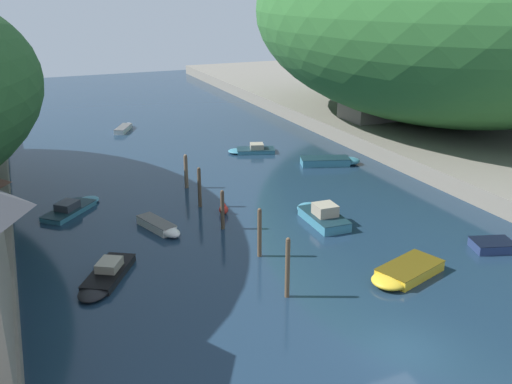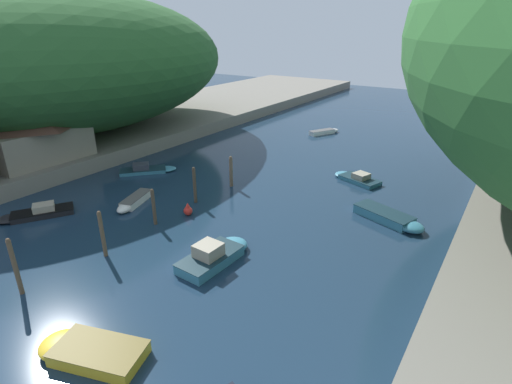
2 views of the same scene
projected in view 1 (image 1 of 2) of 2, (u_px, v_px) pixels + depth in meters
water_surface at (203, 170)px, 52.37m from camera, size 130.00×130.00×0.00m
right_bank at (441, 133)px, 62.29m from camera, size 22.00×120.00×1.53m
hillside_right at (437, 12)px, 61.86m from camera, size 36.88×51.64×23.49m
right_bank_cottage at (369, 100)px, 64.70m from camera, size 5.63×5.40×4.30m
boat_navy_launch at (321, 215)px, 40.94m from camera, size 2.31×5.48×1.49m
boat_mid_channel at (105, 276)px, 32.59m from camera, size 4.31×5.61×0.94m
boat_red_skiff at (498, 245)px, 36.49m from camera, size 3.50×2.61×0.61m
boat_far_right_bank at (125, 128)px, 66.79m from camera, size 3.09×4.60×0.56m
boat_cabin_cruiser at (251, 150)px, 57.78m from camera, size 5.06×3.27×0.92m
boat_open_rowboat at (161, 227)px, 39.23m from camera, size 2.45×4.45×0.62m
boat_white_cruiser at (73, 207)px, 42.77m from camera, size 5.07×5.30×0.94m
boat_small_dinghy at (404, 273)px, 32.90m from camera, size 5.44×3.56×0.64m
boat_yellow_tender at (332, 161)px, 53.80m from camera, size 5.91×3.48×0.72m
mooring_post_nearest at (288, 268)px, 30.42m from camera, size 0.26×0.26×3.52m
mooring_post_second at (260, 232)px, 35.12m from camera, size 0.26×0.26×3.23m
mooring_post_middle at (222, 210)px, 39.20m from camera, size 0.27×0.27×2.87m
mooring_post_fourth at (199, 187)px, 43.15m from camera, size 0.28×0.28×3.16m
mooring_post_farthest at (186, 171)px, 47.28m from camera, size 0.31×0.31×2.91m
channel_buoy_near at (224, 209)px, 42.11m from camera, size 0.71×0.71×1.06m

